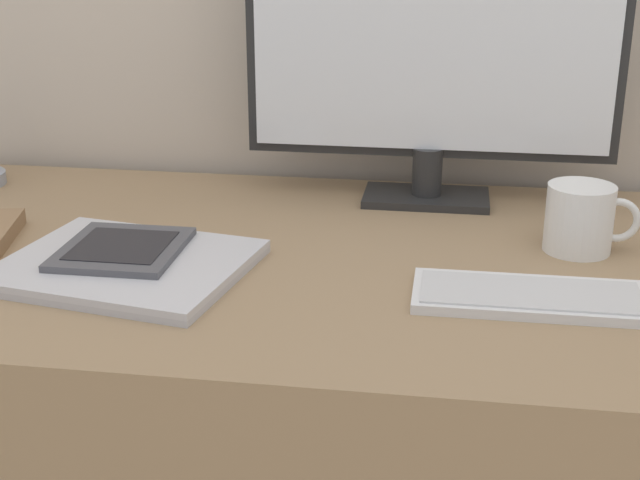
% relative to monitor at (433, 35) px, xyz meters
% --- Properties ---
extents(monitor, '(0.56, 0.11, 0.48)m').
position_rel_monitor_xyz_m(monitor, '(0.00, 0.00, 0.00)').
color(monitor, '#262626').
rests_on(monitor, desk).
extents(keyboard, '(0.27, 0.11, 0.01)m').
position_rel_monitor_xyz_m(keyboard, '(0.14, -0.37, -0.25)').
color(keyboard, silver).
rests_on(keyboard, desk).
extents(laptop, '(0.33, 0.29, 0.02)m').
position_rel_monitor_xyz_m(laptop, '(-0.36, -0.35, -0.25)').
color(laptop, '#BCBCC1').
rests_on(laptop, desk).
extents(ereader, '(0.15, 0.17, 0.01)m').
position_rel_monitor_xyz_m(ereader, '(-0.38, -0.33, -0.23)').
color(ereader, '#4C4C51').
rests_on(ereader, laptop).
extents(coffee_mug, '(0.12, 0.09, 0.09)m').
position_rel_monitor_xyz_m(coffee_mug, '(0.21, -0.19, -0.21)').
color(coffee_mug, white).
rests_on(coffee_mug, desk).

